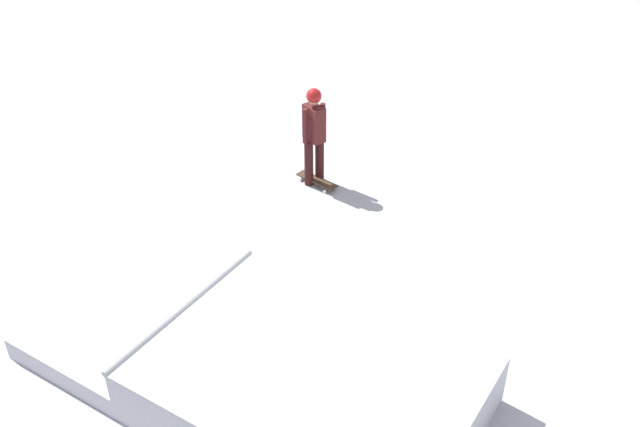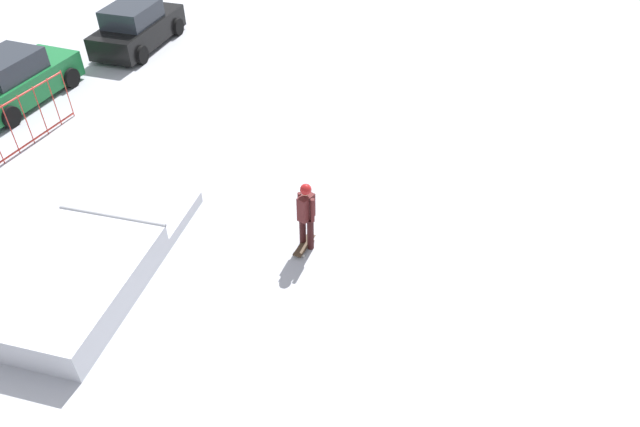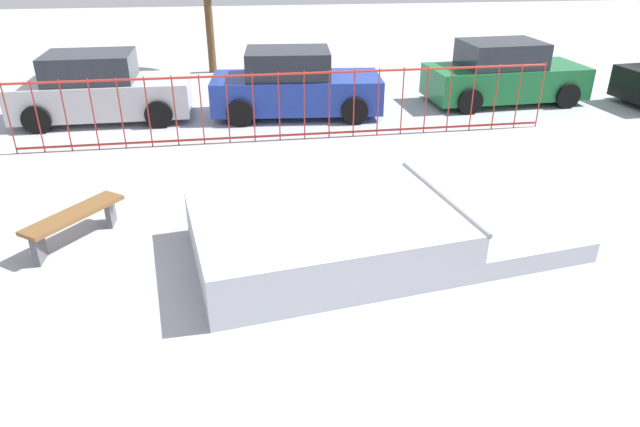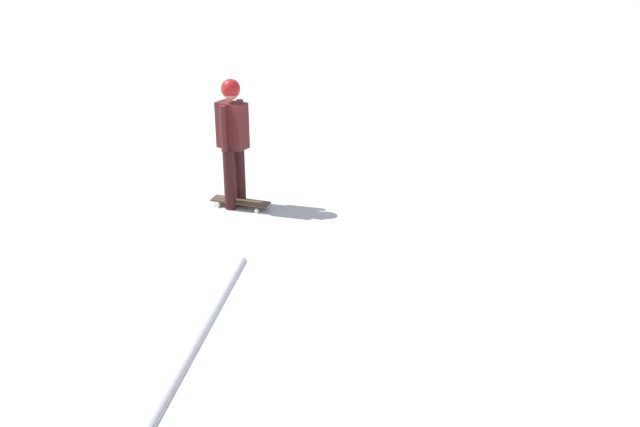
% 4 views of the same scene
% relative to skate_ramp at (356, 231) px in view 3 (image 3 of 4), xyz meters
% --- Properties ---
extents(ground_plane, '(60.00, 60.00, 0.00)m').
position_rel_skate_ramp_xyz_m(ground_plane, '(-0.53, -0.54, -0.32)').
color(ground_plane, '#A8AAB2').
extents(skate_ramp, '(5.77, 3.51, 0.74)m').
position_rel_skate_ramp_xyz_m(skate_ramp, '(0.00, 0.00, 0.00)').
color(skate_ramp, '#B0B3BB').
rests_on(skate_ramp, ground).
extents(perimeter_fence, '(11.56, 0.45, 1.50)m').
position_rel_skate_ramp_xyz_m(perimeter_fence, '(-0.53, 5.02, 0.45)').
color(perimeter_fence, '#B22D23').
rests_on(perimeter_fence, ground).
extents(park_bench, '(1.27, 1.53, 0.48)m').
position_rel_skate_ramp_xyz_m(park_bench, '(-4.08, 0.78, 0.04)').
color(park_bench, brown).
rests_on(park_bench, ground).
extents(parked_car_silver, '(4.15, 2.02, 1.60)m').
position_rel_skate_ramp_xyz_m(parked_car_silver, '(-4.97, 7.05, 0.41)').
color(parked_car_silver, '#B7B7BC').
rests_on(parked_car_silver, ground).
extents(parked_car_blue, '(4.20, 2.12, 1.60)m').
position_rel_skate_ramp_xyz_m(parked_car_blue, '(-0.31, 6.90, 0.41)').
color(parked_car_blue, '#1E3899').
rests_on(parked_car_blue, ground).
extents(parked_car_green, '(4.22, 2.16, 1.60)m').
position_rel_skate_ramp_xyz_m(parked_car_green, '(5.27, 7.37, 0.41)').
color(parked_car_green, '#196B33').
rests_on(parked_car_green, ground).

